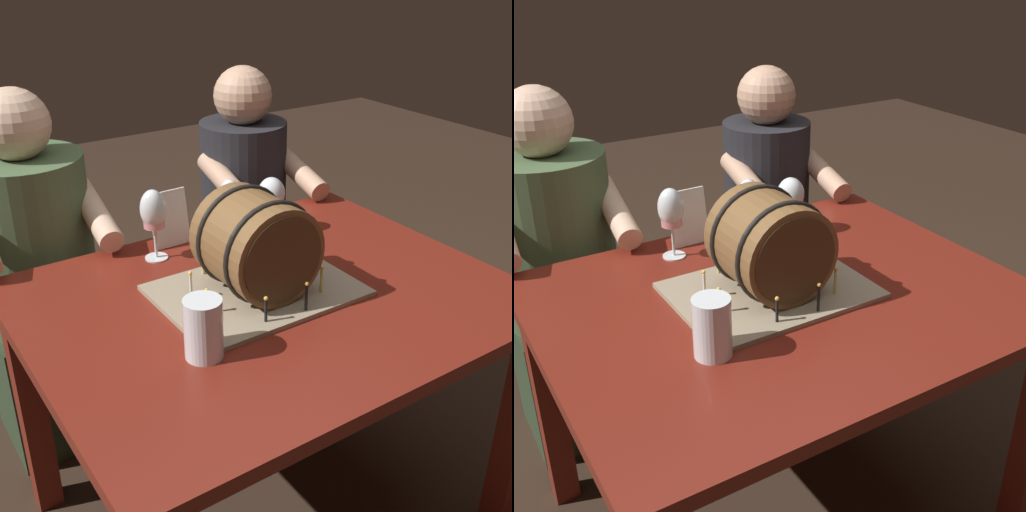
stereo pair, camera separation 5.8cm
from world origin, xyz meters
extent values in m
plane|color=#332319|center=(0.00, 0.00, 0.00)|extent=(8.00, 8.00, 0.00)
cube|color=maroon|center=(0.00, 0.00, 0.72)|extent=(1.16, 0.93, 0.03)
cube|color=maroon|center=(-0.52, 0.40, 0.35)|extent=(0.07, 0.07, 0.70)
cube|color=maroon|center=(0.52, 0.40, 0.35)|extent=(0.07, 0.07, 0.70)
cube|color=gray|center=(-0.02, 0.02, 0.74)|extent=(0.47, 0.35, 0.01)
cylinder|color=brown|center=(-0.02, 0.02, 0.87)|extent=(0.24, 0.22, 0.24)
cylinder|color=#46301B|center=(-0.02, -0.09, 0.87)|extent=(0.21, 0.00, 0.21)
cylinder|color=#46301B|center=(-0.02, 0.14, 0.87)|extent=(0.21, 0.00, 0.21)
torus|color=black|center=(-0.02, -0.04, 0.87)|extent=(0.26, 0.01, 0.26)
torus|color=black|center=(-0.02, 0.09, 0.87)|extent=(0.26, 0.01, 0.26)
cylinder|color=black|center=(0.14, 0.03, 0.77)|extent=(0.01, 0.01, 0.05)
sphere|color=#F9C64C|center=(0.14, 0.03, 0.81)|extent=(0.01, 0.01, 0.01)
cylinder|color=black|center=(0.10, 0.12, 0.78)|extent=(0.01, 0.01, 0.06)
sphere|color=#F9C64C|center=(0.10, 0.12, 0.81)|extent=(0.01, 0.01, 0.01)
cylinder|color=#EAD666|center=(0.00, 0.18, 0.78)|extent=(0.01, 0.01, 0.07)
sphere|color=#F9C64C|center=(0.00, 0.18, 0.82)|extent=(0.01, 0.01, 0.01)
cylinder|color=#EAD666|center=(-0.09, 0.16, 0.78)|extent=(0.01, 0.01, 0.05)
sphere|color=#F9C64C|center=(-0.09, 0.16, 0.81)|extent=(0.01, 0.01, 0.01)
cylinder|color=silver|center=(-0.18, 0.07, 0.78)|extent=(0.01, 0.01, 0.06)
sphere|color=#F9C64C|center=(-0.18, 0.07, 0.82)|extent=(0.01, 0.01, 0.01)
cylinder|color=#D64C47|center=(-0.18, -0.01, 0.78)|extent=(0.01, 0.01, 0.05)
sphere|color=#F9C64C|center=(-0.18, -0.01, 0.81)|extent=(0.01, 0.01, 0.01)
cylinder|color=black|center=(-0.09, -0.11, 0.78)|extent=(0.01, 0.01, 0.05)
sphere|color=#F9C64C|center=(-0.09, -0.11, 0.81)|extent=(0.01, 0.01, 0.01)
cylinder|color=black|center=(0.02, -0.12, 0.78)|extent=(0.01, 0.01, 0.06)
sphere|color=#F9C64C|center=(0.02, -0.12, 0.82)|extent=(0.01, 0.01, 0.01)
cylinder|color=#EAD666|center=(0.10, -0.08, 0.78)|extent=(0.01, 0.01, 0.06)
sphere|color=#F9C64C|center=(0.10, -0.08, 0.82)|extent=(0.01, 0.01, 0.01)
cylinder|color=white|center=(0.08, 0.32, 0.74)|extent=(0.07, 0.07, 0.00)
cylinder|color=white|center=(0.08, 0.32, 0.78)|extent=(0.01, 0.01, 0.07)
ellipsoid|color=white|center=(0.08, 0.32, 0.87)|extent=(0.07, 0.07, 0.11)
cylinder|color=beige|center=(0.08, 0.32, 0.84)|extent=(0.05, 0.05, 0.04)
cylinder|color=white|center=(-0.14, 0.33, 0.74)|extent=(0.06, 0.06, 0.00)
cylinder|color=white|center=(-0.14, 0.33, 0.78)|extent=(0.01, 0.01, 0.08)
ellipsoid|color=white|center=(-0.14, 0.33, 0.88)|extent=(0.07, 0.07, 0.11)
cylinder|color=pink|center=(-0.14, 0.33, 0.85)|extent=(0.06, 0.06, 0.04)
cylinder|color=white|center=(0.22, 0.30, 0.74)|extent=(0.07, 0.07, 0.00)
cylinder|color=white|center=(0.22, 0.30, 0.78)|extent=(0.01, 0.01, 0.07)
ellipsoid|color=white|center=(0.22, 0.30, 0.86)|extent=(0.08, 0.08, 0.10)
cylinder|color=#C6842D|center=(0.22, 0.30, 0.83)|extent=(0.06, 0.06, 0.04)
cylinder|color=white|center=(-0.26, -0.14, 0.81)|extent=(0.08, 0.08, 0.13)
cylinder|color=#C6842D|center=(-0.26, -0.14, 0.79)|extent=(0.08, 0.08, 0.09)
cylinder|color=white|center=(-0.26, -0.14, 0.84)|extent=(0.08, 0.08, 0.01)
cube|color=silver|center=(-0.07, 0.39, 0.82)|extent=(0.11, 0.03, 0.16)
cube|color=#2A3A24|center=(-0.37, 0.70, 0.23)|extent=(0.34, 0.32, 0.45)
cylinder|color=#47603D|center=(-0.37, 0.70, 0.71)|extent=(0.38, 0.38, 0.52)
sphere|color=beige|center=(-0.37, 0.70, 1.06)|extent=(0.20, 0.20, 0.20)
cylinder|color=beige|center=(-0.23, 0.55, 0.82)|extent=(0.09, 0.31, 0.14)
cube|color=black|center=(0.37, 0.70, 0.23)|extent=(0.34, 0.32, 0.45)
cylinder|color=#232328|center=(0.37, 0.70, 0.71)|extent=(0.32, 0.32, 0.51)
sphere|color=tan|center=(0.37, 0.70, 1.05)|extent=(0.20, 0.20, 0.20)
cylinder|color=tan|center=(0.50, 0.55, 0.81)|extent=(0.09, 0.31, 0.14)
cylinder|color=tan|center=(0.23, 0.57, 0.81)|extent=(0.09, 0.31, 0.14)
camera|label=1|loc=(-0.80, -1.13, 1.52)|focal=45.45mm
camera|label=2|loc=(-0.75, -1.16, 1.52)|focal=45.45mm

